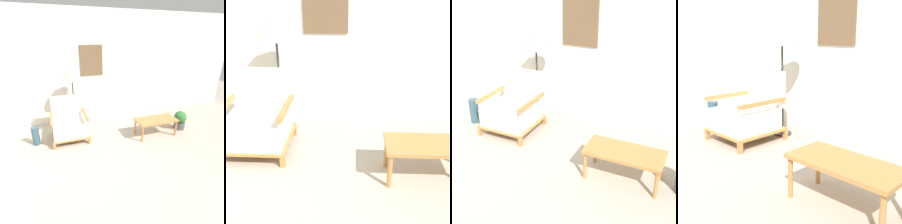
# 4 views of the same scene
# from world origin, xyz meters

# --- Properties ---
(wall_back) EXTENTS (8.00, 0.09, 2.70)m
(wall_back) POSITION_xyz_m (-0.00, 2.47, 1.35)
(wall_back) COLOR silver
(wall_back) RESTS_ON ground_plane
(armchair) EXTENTS (0.76, 0.77, 0.87)m
(armchair) POSITION_xyz_m (-1.06, 1.60, 0.32)
(armchair) COLOR #B2753D
(armchair) RESTS_ON ground_plane
(floor_lamp) EXTENTS (0.47, 0.47, 1.44)m
(floor_lamp) POSITION_xyz_m (-0.88, 2.03, 1.27)
(floor_lamp) COLOR #2D2D2D
(floor_lamp) RESTS_ON ground_plane
(coffee_table) EXTENTS (0.91, 0.44, 0.39)m
(coffee_table) POSITION_xyz_m (0.80, 1.09, 0.34)
(coffee_table) COLOR #B2753D
(coffee_table) RESTS_ON ground_plane
(vase) EXTENTS (0.15, 0.15, 0.40)m
(vase) POSITION_xyz_m (-1.76, 1.51, 0.20)
(vase) COLOR #2D4C5B
(vase) RESTS_ON ground_plane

